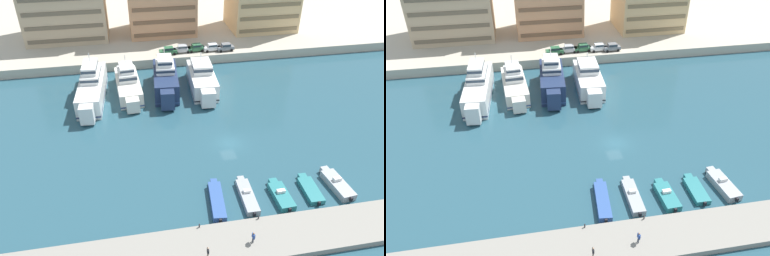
% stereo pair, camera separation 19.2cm
% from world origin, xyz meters
% --- Properties ---
extents(ground_plane, '(400.00, 400.00, 0.00)m').
position_xyz_m(ground_plane, '(0.00, 0.00, 0.00)').
color(ground_plane, '#285160').
extents(quay_promenade, '(180.00, 70.00, 2.16)m').
position_xyz_m(quay_promenade, '(0.00, 66.59, 1.08)').
color(quay_promenade, '#BCB29E').
rests_on(quay_promenade, ground).
extents(pier_dock, '(120.00, 6.32, 0.87)m').
position_xyz_m(pier_dock, '(0.00, -20.43, 0.44)').
color(pier_dock, gray).
rests_on(pier_dock, ground).
extents(yacht_white_far_left, '(5.61, 20.36, 8.70)m').
position_xyz_m(yacht_white_far_left, '(-23.06, 19.82, 2.55)').
color(yacht_white_far_left, white).
rests_on(yacht_white_far_left, ground).
extents(yacht_ivory_left, '(5.47, 16.62, 7.61)m').
position_xyz_m(yacht_ivory_left, '(-15.88, 20.61, 2.09)').
color(yacht_ivory_left, silver).
rests_on(yacht_ivory_left, ground).
extents(yacht_navy_mid_left, '(5.80, 16.77, 8.76)m').
position_xyz_m(yacht_navy_mid_left, '(-8.22, 20.22, 2.62)').
color(yacht_navy_mid_left, navy).
rests_on(yacht_navy_mid_left, ground).
extents(yacht_white_center_left, '(5.64, 16.60, 7.30)m').
position_xyz_m(yacht_white_center_left, '(-0.64, 19.74, 2.24)').
color(yacht_white_center_left, white).
rests_on(yacht_white_center_left, ground).
extents(motorboat_blue_far_left, '(2.51, 7.99, 1.01)m').
position_xyz_m(motorboat_blue_far_left, '(-5.30, -13.05, 0.51)').
color(motorboat_blue_far_left, '#33569E').
rests_on(motorboat_blue_far_left, ground).
extents(motorboat_grey_left, '(1.95, 7.55, 1.34)m').
position_xyz_m(motorboat_grey_left, '(-0.92, -12.90, 0.47)').
color(motorboat_grey_left, '#9EA3A8').
rests_on(motorboat_grey_left, ground).
extents(motorboat_teal_mid_left, '(2.34, 6.36, 1.36)m').
position_xyz_m(motorboat_teal_mid_left, '(3.76, -13.65, 0.48)').
color(motorboat_teal_mid_left, teal).
rests_on(motorboat_teal_mid_left, ground).
extents(motorboat_teal_center_left, '(2.21, 6.27, 0.82)m').
position_xyz_m(motorboat_teal_center_left, '(8.37, -13.21, 0.38)').
color(motorboat_teal_center_left, teal).
rests_on(motorboat_teal_center_left, ground).
extents(motorboat_grey_center, '(2.73, 7.14, 1.58)m').
position_xyz_m(motorboat_grey_center, '(12.58, -12.99, 0.55)').
color(motorboat_grey_center, '#9EA3A8').
rests_on(motorboat_grey_center, ground).
extents(car_green_far_left, '(4.23, 2.19, 1.80)m').
position_xyz_m(car_green_far_left, '(-5.89, 33.96, 3.13)').
color(car_green_far_left, '#2D6642').
rests_on(car_green_far_left, quay_promenade).
extents(car_silver_left, '(4.11, 1.95, 1.80)m').
position_xyz_m(car_silver_left, '(-2.48, 34.55, 3.13)').
color(car_silver_left, '#B7BCC1').
rests_on(car_silver_left, quay_promenade).
extents(car_green_mid_left, '(4.24, 2.21, 1.80)m').
position_xyz_m(car_green_mid_left, '(0.91, 34.67, 3.13)').
color(car_green_mid_left, '#2D6642').
rests_on(car_green_mid_left, quay_promenade).
extents(car_white_center_left, '(4.20, 2.14, 1.80)m').
position_xyz_m(car_white_center_left, '(4.73, 34.20, 3.13)').
color(car_white_center_left, white).
rests_on(car_white_center_left, quay_promenade).
extents(car_grey_center, '(4.19, 2.10, 1.80)m').
position_xyz_m(car_grey_center, '(7.96, 33.71, 3.13)').
color(car_grey_center, slate).
rests_on(car_grey_center, quay_promenade).
extents(pedestrian_near_edge, '(0.25, 0.63, 1.63)m').
position_xyz_m(pedestrian_near_edge, '(-8.55, -22.00, 1.84)').
color(pedestrian_near_edge, '#7A6B56').
rests_on(pedestrian_near_edge, pier_dock).
extents(pedestrian_mid_deck, '(0.30, 0.65, 1.70)m').
position_xyz_m(pedestrian_mid_deck, '(-2.75, -20.95, 1.88)').
color(pedestrian_mid_deck, '#4C515B').
rests_on(pedestrian_mid_deck, pier_dock).
extents(bollard_west, '(0.20, 0.20, 0.61)m').
position_xyz_m(bollard_west, '(-8.65, -17.52, 1.20)').
color(bollard_west, '#2D2D33').
rests_on(bollard_west, pier_dock).
extents(bollard_west_mid, '(0.20, 0.20, 0.61)m').
position_xyz_m(bollard_west_mid, '(-0.88, -17.52, 1.20)').
color(bollard_west_mid, '#2D2D33').
rests_on(bollard_west_mid, pier_dock).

